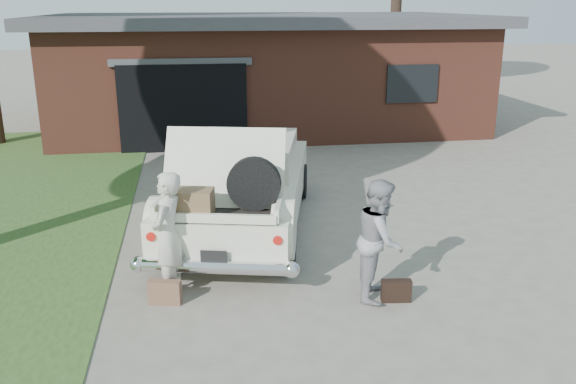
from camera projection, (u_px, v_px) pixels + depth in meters
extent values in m
plane|color=gray|center=(295.00, 281.00, 8.38)|extent=(90.00, 90.00, 0.00)
cube|color=brown|center=(265.00, 75.00, 18.92)|extent=(12.00, 7.00, 3.00)
cube|color=#4C4C51|center=(264.00, 20.00, 18.42)|extent=(12.80, 7.80, 0.30)
cube|color=black|center=(183.00, 108.00, 15.41)|extent=(3.20, 0.30, 2.20)
cube|color=#4C4C51|center=(181.00, 62.00, 15.00)|extent=(3.50, 0.12, 0.18)
cube|color=black|center=(412.00, 84.00, 16.10)|extent=(1.40, 0.08, 1.00)
cylinder|color=#38281E|center=(395.00, 20.00, 25.13)|extent=(0.44, 0.44, 5.86)
cube|color=beige|center=(243.00, 192.00, 10.23)|extent=(3.01, 5.31, 0.65)
cube|color=beige|center=(245.00, 154.00, 10.34)|extent=(2.07, 2.33, 0.52)
cube|color=black|center=(252.00, 143.00, 11.25)|extent=(1.53, 0.44, 0.44)
cube|color=black|center=(236.00, 170.00, 9.44)|extent=(1.53, 0.44, 0.44)
cylinder|color=black|center=(165.00, 245.00, 8.76)|extent=(0.37, 0.69, 0.66)
cylinder|color=black|center=(287.00, 249.00, 8.63)|extent=(0.37, 0.69, 0.66)
cylinder|color=black|center=(212.00, 179.00, 12.00)|extent=(0.37, 0.69, 0.66)
cylinder|color=black|center=(301.00, 181.00, 11.87)|extent=(0.37, 0.69, 0.66)
cylinder|color=silver|center=(214.00, 267.00, 7.86)|extent=(2.04, 0.65, 0.18)
cylinder|color=#A5140F|center=(152.00, 236.00, 7.88)|extent=(0.14, 0.13, 0.12)
cylinder|color=#A5140F|center=(278.00, 239.00, 7.76)|extent=(0.14, 0.13, 0.12)
cube|color=black|center=(214.00, 257.00, 7.80)|extent=(0.34, 0.10, 0.17)
cube|color=black|center=(222.00, 209.00, 8.31)|extent=(1.76, 1.43, 0.04)
cube|color=beige|center=(164.00, 201.00, 8.34)|extent=(0.31, 1.09, 0.18)
cube|color=beige|center=(280.00, 203.00, 8.22)|extent=(0.31, 1.09, 0.18)
cube|color=beige|center=(214.00, 218.00, 7.77)|extent=(1.57, 0.43, 0.12)
cube|color=beige|center=(224.00, 167.00, 8.41)|extent=(1.78, 0.98, 1.02)
cube|color=#44291D|center=(197.00, 197.00, 8.45)|extent=(0.62, 0.48, 0.18)
cube|color=brown|center=(193.00, 203.00, 7.94)|extent=(0.58, 0.45, 0.36)
cube|color=black|center=(240.00, 195.00, 8.56)|extent=(0.59, 0.46, 0.16)
cylinder|color=black|center=(254.00, 184.00, 8.12)|extent=(0.74, 0.32, 0.72)
imported|color=beige|center=(168.00, 235.00, 7.77)|extent=(0.58, 0.71, 1.66)
imported|color=#939197|center=(380.00, 239.00, 7.74)|extent=(0.83, 0.93, 1.58)
cube|color=brown|center=(165.00, 292.00, 7.71)|extent=(0.43, 0.22, 0.32)
cube|color=black|center=(396.00, 291.00, 7.78)|extent=(0.39, 0.17, 0.29)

